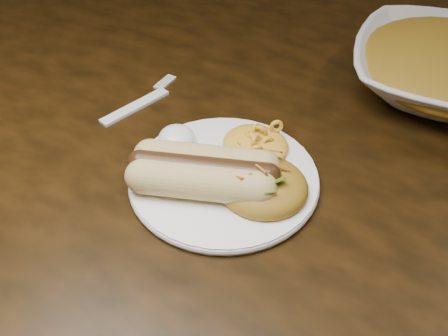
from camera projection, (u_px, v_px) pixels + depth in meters
The scene contains 8 objects.
table at pixel (237, 135), 0.77m from camera, with size 1.60×0.90×0.75m.
plate at pixel (224, 178), 0.56m from camera, with size 0.20×0.20×0.01m, color white.
hotdog at pixel (203, 171), 0.53m from camera, with size 0.13×0.11×0.04m.
mac_and_cheese at pixel (256, 137), 0.58m from camera, with size 0.08×0.07×0.03m, color gold.
sour_cream at pixel (176, 135), 0.59m from camera, with size 0.04×0.04×0.03m, color white.
taco_salad at pixel (263, 179), 0.53m from camera, with size 0.10×0.09×0.04m.
fork at pixel (135, 107), 0.66m from camera, with size 0.02×0.15×0.00m, color white.
serving_bowl at pixel (448, 72), 0.67m from camera, with size 0.24×0.24×0.06m, color silver.
Camera 1 is at (0.29, -0.53, 1.14)m, focal length 42.00 mm.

